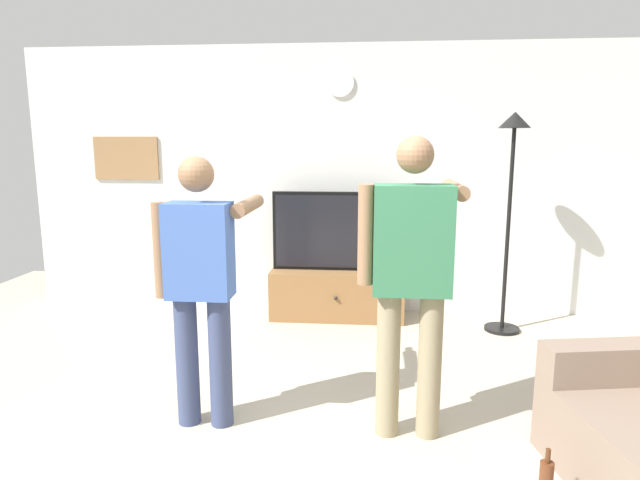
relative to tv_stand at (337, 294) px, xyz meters
name	(u,v)px	position (x,y,z in m)	size (l,w,h in m)	color
ground_plane	(296,471)	(-0.06, -2.60, -0.24)	(8.40, 8.40, 0.00)	#B2A893
back_wall	(334,181)	(-0.06, 0.35, 1.11)	(6.40, 0.10, 2.70)	silver
tv_stand	(337,294)	(0.00, 0.00, 0.00)	(1.32, 0.45, 0.48)	olive
television	(338,231)	(0.00, 0.05, 0.63)	(1.29, 0.07, 0.78)	black
wall_clock	(340,83)	(0.00, 0.29, 2.08)	(0.27, 0.27, 0.03)	white
framed_picture	(127,158)	(-2.24, 0.30, 1.33)	(0.69, 0.04, 0.44)	#997047
floor_lamp	(511,177)	(1.57, -0.24, 1.19)	(0.32, 0.32, 2.01)	black
person_standing_nearer_lamp	(201,278)	(-0.70, -2.13, 0.70)	(0.56, 0.78, 1.67)	#384266
person_standing_nearer_couch	(412,270)	(0.56, -2.15, 0.78)	(0.63, 0.78, 1.78)	gray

